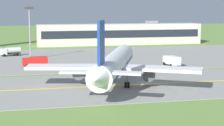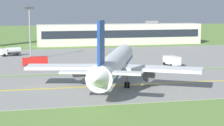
{
  "view_description": "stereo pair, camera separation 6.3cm",
  "coord_description": "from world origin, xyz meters",
  "px_view_note": "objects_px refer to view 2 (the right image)",
  "views": [
    {
      "loc": [
        -23.12,
        -70.99,
        14.7
      ],
      "look_at": [
        -5.89,
        2.6,
        4.0
      ],
      "focal_mm": 63.87,
      "sensor_mm": 36.0,
      "label": 1
    },
    {
      "loc": [
        -23.06,
        -71.01,
        14.7
      ],
      "look_at": [
        -5.89,
        2.6,
        4.0
      ],
      "focal_mm": 63.87,
      "sensor_mm": 36.0,
      "label": 2
    }
  ],
  "objects_px": {
    "service_truck_fuel": "(35,61)",
    "service_truck_pushback": "(10,51)",
    "airplane_lead": "(114,64)",
    "service_truck_catering": "(172,60)",
    "apron_light_mast": "(30,26)"
  },
  "relations": [
    {
      "from": "service_truck_fuel",
      "to": "service_truck_pushback",
      "type": "xyz_separation_m",
      "value": [
        -6.34,
        24.2,
        0.0
      ]
    },
    {
      "from": "airplane_lead",
      "to": "service_truck_catering",
      "type": "distance_m",
      "value": 28.73
    },
    {
      "from": "service_truck_fuel",
      "to": "service_truck_pushback",
      "type": "bearing_deg",
      "value": 104.67
    },
    {
      "from": "airplane_lead",
      "to": "service_truck_fuel",
      "type": "relative_size",
      "value": 6.19
    },
    {
      "from": "apron_light_mast",
      "to": "service_truck_catering",
      "type": "bearing_deg",
      "value": -31.14
    },
    {
      "from": "service_truck_catering",
      "to": "service_truck_pushback",
      "type": "relative_size",
      "value": 0.97
    },
    {
      "from": "service_truck_catering",
      "to": "apron_light_mast",
      "type": "bearing_deg",
      "value": 148.86
    },
    {
      "from": "airplane_lead",
      "to": "service_truck_pushback",
      "type": "xyz_separation_m",
      "value": [
        -19.75,
        50.96,
        -2.6
      ]
    },
    {
      "from": "service_truck_fuel",
      "to": "service_truck_catering",
      "type": "distance_m",
      "value": 33.66
    },
    {
      "from": "service_truck_fuel",
      "to": "apron_light_mast",
      "type": "xyz_separation_m",
      "value": [
        -0.69,
        14.42,
        7.79
      ]
    },
    {
      "from": "service_truck_catering",
      "to": "service_truck_pushback",
      "type": "xyz_separation_m",
      "value": [
        -39.46,
        30.21,
        0.0
      ]
    },
    {
      "from": "service_truck_pushback",
      "to": "apron_light_mast",
      "type": "xyz_separation_m",
      "value": [
        5.65,
        -9.78,
        7.79
      ]
    },
    {
      "from": "apron_light_mast",
      "to": "airplane_lead",
      "type": "bearing_deg",
      "value": -71.09
    },
    {
      "from": "service_truck_fuel",
      "to": "apron_light_mast",
      "type": "relative_size",
      "value": 0.42
    },
    {
      "from": "service_truck_catering",
      "to": "service_truck_pushback",
      "type": "distance_m",
      "value": 49.7
    }
  ]
}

